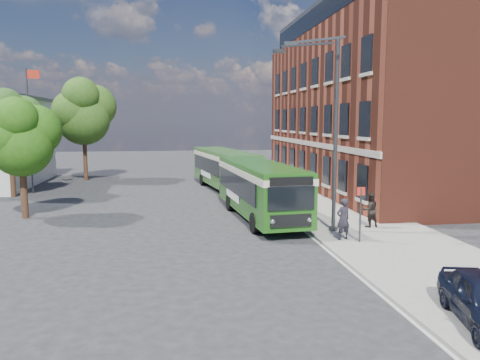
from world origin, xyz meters
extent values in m
plane|color=#242427|center=(0.00, 0.00, 0.00)|extent=(120.00, 120.00, 0.00)
cube|color=gray|center=(7.00, 8.00, 0.07)|extent=(6.00, 48.00, 0.15)
cube|color=beige|center=(3.95, 8.00, 0.01)|extent=(0.12, 48.00, 0.01)
cube|color=maroon|center=(14.00, 12.00, 6.00)|extent=(12.00, 26.00, 12.00)
cube|color=beige|center=(7.96, 12.00, 3.60)|extent=(0.12, 26.00, 0.35)
cube|color=#212429|center=(14.00, 12.00, 13.10)|extent=(10.80, 24.80, 2.20)
cube|color=black|center=(8.57, 12.00, 13.10)|extent=(0.08, 24.00, 1.40)
cylinder|color=#313336|center=(-12.50, 13.00, 4.50)|extent=(0.10, 0.10, 9.00)
cube|color=red|center=(-12.05, 13.00, 8.60)|extent=(0.90, 0.02, 0.60)
cylinder|color=#313336|center=(5.20, -2.00, 0.15)|extent=(0.44, 0.44, 0.30)
cylinder|color=#313336|center=(5.20, -2.00, 4.50)|extent=(0.18, 0.18, 9.00)
cube|color=#313336|center=(3.96, -2.60, 8.80)|extent=(2.58, 0.46, 0.37)
cube|color=#313336|center=(3.96, -1.40, 8.80)|extent=(2.58, 0.46, 0.37)
cube|color=#313336|center=(2.73, -3.08, 8.55)|extent=(0.55, 0.22, 0.16)
cube|color=#313336|center=(2.73, -0.92, 8.55)|extent=(0.55, 0.22, 0.16)
cylinder|color=#313336|center=(5.60, -4.20, 1.25)|extent=(0.08, 0.08, 2.50)
cube|color=red|center=(5.60, -4.20, 2.35)|extent=(0.35, 0.04, 0.35)
cube|color=#1D5413|center=(2.38, 2.00, 1.77)|extent=(3.35, 10.57, 2.45)
cube|color=#1D5413|center=(2.38, 2.00, 0.50)|extent=(3.39, 10.61, 0.14)
cube|color=black|center=(1.08, 2.19, 1.90)|extent=(0.79, 8.58, 1.10)
cube|color=black|center=(3.64, 2.40, 1.90)|extent=(0.79, 8.58, 1.10)
cube|color=beige|center=(2.38, 2.00, 2.60)|extent=(3.41, 10.63, 0.32)
cube|color=#1D5413|center=(2.38, 2.00, 2.96)|extent=(3.24, 10.46, 0.12)
cube|color=black|center=(2.82, -3.21, 1.95)|extent=(2.15, 0.26, 1.05)
cube|color=black|center=(2.82, -3.22, 2.70)|extent=(2.00, 0.24, 0.38)
cube|color=black|center=(2.82, -3.22, 0.95)|extent=(1.90, 0.24, 0.55)
sphere|color=silver|center=(1.97, -3.27, 0.95)|extent=(0.26, 0.26, 0.26)
sphere|color=silver|center=(3.66, -3.13, 0.95)|extent=(0.26, 0.26, 0.26)
cube|color=black|center=(1.95, 7.21, 2.00)|extent=(2.00, 0.24, 0.90)
cube|color=white|center=(1.02, 2.89, 1.15)|extent=(0.30, 3.19, 0.45)
cylinder|color=black|center=(1.50, -1.49, 0.50)|extent=(0.36, 1.02, 1.00)
cylinder|color=black|center=(3.83, -1.29, 0.50)|extent=(0.36, 1.02, 1.00)
cylinder|color=black|center=(1.02, 4.29, 0.50)|extent=(0.36, 1.02, 1.00)
cylinder|color=black|center=(3.35, 4.48, 0.50)|extent=(0.36, 1.02, 1.00)
cube|color=#2F5E1F|center=(1.71, 12.89, 1.77)|extent=(4.18, 11.33, 2.45)
cube|color=#2F5E1F|center=(1.71, 12.89, 0.50)|extent=(4.23, 11.37, 0.14)
cube|color=black|center=(0.40, 12.99, 1.90)|extent=(1.51, 9.18, 1.10)
cube|color=black|center=(2.92, 13.38, 1.90)|extent=(1.51, 9.18, 1.10)
cube|color=beige|center=(1.71, 12.89, 2.60)|extent=(4.25, 11.40, 0.32)
cube|color=#2F5E1F|center=(1.71, 12.89, 2.96)|extent=(4.07, 11.21, 0.12)
cube|color=black|center=(2.57, 7.39, 1.95)|extent=(2.14, 0.41, 1.05)
cube|color=black|center=(2.57, 7.38, 2.70)|extent=(1.99, 0.39, 0.38)
cube|color=black|center=(2.57, 7.38, 0.95)|extent=(1.89, 0.37, 0.55)
sphere|color=silver|center=(1.73, 7.27, 0.95)|extent=(0.26, 0.26, 0.26)
sphere|color=silver|center=(3.41, 7.53, 0.95)|extent=(0.26, 0.26, 0.26)
cube|color=black|center=(0.85, 18.39, 2.00)|extent=(1.99, 0.39, 0.90)
cube|color=white|center=(0.28, 13.68, 1.15)|extent=(0.53, 3.17, 0.45)
cylinder|color=black|center=(1.13, 9.02, 0.50)|extent=(0.43, 1.03, 1.00)
cylinder|color=black|center=(3.44, 9.38, 0.50)|extent=(0.43, 1.03, 1.00)
cylinder|color=black|center=(0.13, 15.41, 0.50)|extent=(0.43, 1.03, 1.00)
cylinder|color=black|center=(2.44, 15.78, 0.50)|extent=(0.43, 1.03, 1.00)
imported|color=black|center=(5.03, -3.71, 1.06)|extent=(0.76, 0.61, 1.83)
imported|color=black|center=(7.20, -1.58, 1.00)|extent=(0.89, 0.73, 1.69)
cylinder|color=#3B2415|center=(-10.37, 3.85, 1.40)|extent=(0.36, 0.36, 2.81)
sphere|color=#24510F|center=(-10.37, 3.85, 3.96)|extent=(3.32, 3.32, 3.32)
sphere|color=#24510F|center=(-9.74, 4.37, 4.79)|extent=(2.81, 2.81, 2.81)
sphere|color=#24510F|center=(-10.95, 3.41, 4.47)|extent=(2.55, 2.55, 2.55)
sphere|color=#24510F|center=(-10.37, 3.22, 5.43)|extent=(2.30, 2.30, 2.30)
cylinder|color=#3B2415|center=(-13.40, 11.56, 1.61)|extent=(0.36, 0.36, 3.21)
sphere|color=#264919|center=(-13.40, 11.56, 4.52)|extent=(3.79, 3.79, 3.79)
sphere|color=#264919|center=(-12.67, 12.14, 5.47)|extent=(3.21, 3.21, 3.21)
sphere|color=#264919|center=(-13.40, 10.83, 6.20)|extent=(2.63, 2.63, 2.63)
cylinder|color=#3B2415|center=(-9.98, 20.23, 1.93)|extent=(0.36, 0.36, 3.85)
sphere|color=#2B4C16|center=(-9.98, 20.23, 5.43)|extent=(4.55, 4.55, 4.55)
sphere|color=#2B4C16|center=(-9.10, 20.93, 6.57)|extent=(3.85, 3.85, 3.85)
sphere|color=#2B4C16|center=(-10.77, 19.61, 6.13)|extent=(3.50, 3.50, 3.50)
sphere|color=#2B4C16|center=(-9.98, 19.35, 7.44)|extent=(3.15, 3.15, 3.15)
camera|label=1|loc=(-2.32, -22.85, 5.35)|focal=35.00mm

